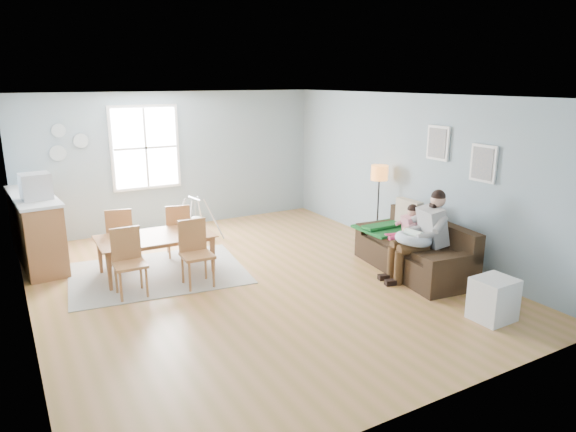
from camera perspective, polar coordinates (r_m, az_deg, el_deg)
room at (r=7.19m, az=-4.11°, el=10.92°), size 8.40×9.40×3.90m
window at (r=10.31m, az=-15.57°, el=7.32°), size 1.32×0.08×1.62m
pictures at (r=8.21m, az=18.53°, el=6.68°), size 0.05×1.34×0.74m
wall_plates at (r=10.05m, az=-23.46°, el=7.49°), size 0.67×0.02×0.66m
sofa at (r=8.27m, az=14.03°, el=-4.03°), size 1.13×2.15×0.83m
green_throw at (r=8.69m, az=11.04°, el=-1.32°), size 0.95×0.82×0.04m
beige_pillow at (r=8.68m, az=13.26°, el=0.13°), size 0.14×0.51×0.51m
father at (r=7.85m, az=14.72°, el=-1.81°), size 1.02×0.60×1.36m
nursing_pillow at (r=7.78m, az=13.77°, el=-2.49°), size 0.59×0.57×0.22m
infant at (r=7.78m, az=13.64°, el=-1.87°), size 0.16×0.37×0.14m
toddler at (r=8.26m, az=12.99°, el=-1.04°), size 0.55×0.36×0.82m
floor_lamp at (r=9.22m, az=10.10°, el=4.00°), size 0.29×0.29×1.46m
storage_cube at (r=6.95m, az=21.81°, el=-8.59°), size 0.50×0.45×0.54m
rug at (r=8.28m, az=-14.22°, el=-6.15°), size 2.82×2.28×0.01m
dining_table at (r=8.18m, az=-14.35°, el=-4.22°), size 1.73×0.99×0.60m
chair_sw at (r=7.45m, az=-17.33°, el=-4.41°), size 0.44×0.44×0.94m
chair_se at (r=7.58m, az=-10.29°, el=-3.55°), size 0.45×0.45×0.96m
chair_nw at (r=8.68m, az=-18.19°, el=-1.76°), size 0.50×0.50×0.95m
chair_ne at (r=8.79m, az=-12.12°, el=-1.24°), size 0.49×0.49×0.92m
counter at (r=9.27m, az=-26.19°, el=-1.26°), size 0.75×2.09×1.15m
monitor at (r=8.73m, az=-26.28°, el=2.98°), size 0.46×0.44×0.40m
baby_swing at (r=9.79m, az=-10.22°, el=-0.49°), size 0.88×0.90×0.79m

